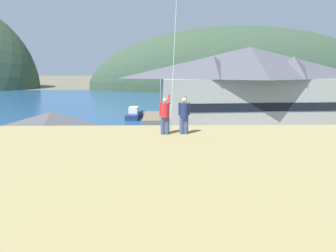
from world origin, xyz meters
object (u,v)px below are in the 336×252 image
at_px(harbor_lodge, 249,88).
at_px(wharf_dock, 153,117).
at_px(parked_car_front_row_silver, 140,152).
at_px(parked_car_back_row_right, 323,179).
at_px(moored_boat_wharfside, 134,114).
at_px(parked_car_front_row_end, 192,159).
at_px(person_companion, 184,115).
at_px(parking_light_pole, 185,120).
at_px(parked_car_mid_row_near, 62,182).
at_px(storage_shed_near_lot, 53,138).
at_px(parked_car_back_row_left, 131,178).
at_px(person_kite_flyer, 165,114).
at_px(parked_car_front_row_red, 200,184).

bearing_deg(harbor_lodge, wharf_dock, 141.49).
bearing_deg(parked_car_front_row_silver, parked_car_back_row_right, -27.42).
relative_size(moored_boat_wharfside, parked_car_front_row_end, 1.67).
relative_size(moored_boat_wharfside, parked_car_front_row_silver, 1.68).
bearing_deg(harbor_lodge, parked_car_front_row_end, -120.91).
bearing_deg(parked_car_front_row_silver, person_companion, -77.42).
bearing_deg(wharf_dock, parked_car_front_row_end, -80.47).
distance_m(harbor_lodge, parking_light_pole, 14.76).
distance_m(wharf_dock, parked_car_mid_row_near, 33.05).
distance_m(storage_shed_near_lot, wharf_dock, 27.06).
distance_m(parked_car_back_row_left, person_kite_flyer, 10.16).
distance_m(storage_shed_near_lot, moored_boat_wharfside, 27.41).
bearing_deg(person_companion, parked_car_front_row_silver, 102.58).
bearing_deg(person_companion, storage_shed_near_lot, 129.67).
bearing_deg(wharf_dock, parked_car_front_row_red, -82.30).
bearing_deg(parking_light_pole, parked_car_front_row_red, -88.96).
bearing_deg(wharf_dock, storage_shed_near_lot, -108.79).
distance_m(moored_boat_wharfside, parked_car_front_row_end, 29.52).
height_order(moored_boat_wharfside, parked_car_mid_row_near, moored_boat_wharfside).
bearing_deg(parked_car_front_row_red, parked_car_mid_row_near, 176.99).
xyz_separation_m(wharf_dock, parked_car_front_row_red, (4.48, -33.10, 0.71)).
xyz_separation_m(parked_car_front_row_end, person_companion, (-1.73, -12.29, 6.12)).
bearing_deg(parking_light_pole, person_kite_flyer, -97.70).
height_order(wharf_dock, parked_car_front_row_end, parked_car_front_row_end).
distance_m(moored_boat_wharfside, parking_light_pole, 24.67).
height_order(parked_car_mid_row_near, person_companion, person_companion).
height_order(harbor_lodge, parked_car_back_row_right, harbor_lodge).
bearing_deg(parked_car_mid_row_near, wharf_dock, 80.24).
bearing_deg(parked_car_mid_row_near, person_companion, -38.99).
distance_m(storage_shed_near_lot, parked_car_back_row_left, 10.29).
bearing_deg(person_kite_flyer, parked_car_back_row_left, 108.34).
bearing_deg(harbor_lodge, parked_car_front_row_silver, -136.73).
bearing_deg(storage_shed_near_lot, parking_light_pole, 15.57).
xyz_separation_m(parked_car_back_row_right, person_kite_flyer, (-12.02, -7.11, 6.14)).
distance_m(moored_boat_wharfside, parked_car_front_row_silver, 26.34).
bearing_deg(parked_car_mid_row_near, person_kite_flyer, -42.30).
relative_size(parked_car_back_row_left, parked_car_front_row_end, 1.01).
height_order(parked_car_front_row_red, person_companion, person_companion).
xyz_separation_m(storage_shed_near_lot, parked_car_front_row_end, (13.23, -1.57, -1.66)).
distance_m(parked_car_back_row_right, parked_car_front_row_silver, 16.18).
relative_size(harbor_lodge, parked_car_mid_row_near, 6.24).
bearing_deg(parking_light_pole, moored_boat_wharfside, 108.44).
distance_m(parked_car_front_row_red, parked_car_front_row_silver, 9.60).
bearing_deg(parked_car_front_row_end, moored_boat_wharfside, 105.76).
bearing_deg(parked_car_front_row_end, parked_car_back_row_right, -28.98).
relative_size(parked_car_back_row_right, parked_car_front_row_silver, 0.98).
bearing_deg(harbor_lodge, parked_car_back_row_right, -90.37).
height_order(harbor_lodge, parked_car_back_row_left, harbor_lodge).
distance_m(parked_car_front_row_silver, parking_light_pole, 6.15).
height_order(parked_car_back_row_right, parked_car_mid_row_near, same).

